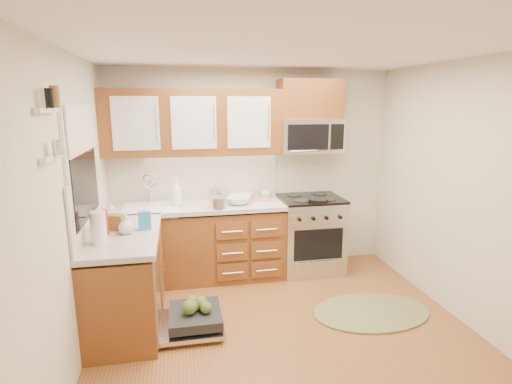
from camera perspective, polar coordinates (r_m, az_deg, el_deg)
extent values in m
plane|color=brown|center=(3.89, 4.54, -20.00)|extent=(3.50, 3.50, 0.00)
plane|color=white|center=(3.30, 5.34, 19.60)|extent=(3.50, 3.50, 0.00)
cube|color=beige|center=(5.05, -0.55, 3.00)|extent=(3.50, 0.04, 2.50)
cube|color=beige|center=(1.87, 20.30, -15.11)|extent=(3.50, 0.04, 2.50)
cube|color=beige|center=(3.37, -25.14, -3.17)|extent=(0.04, 3.50, 2.50)
cube|color=beige|center=(4.21, 28.46, -0.51)|extent=(0.04, 3.50, 2.50)
cube|color=#592F14|center=(4.90, -8.31, -7.46)|extent=(2.05, 0.60, 0.85)
cube|color=#592F14|center=(4.07, -18.08, -12.27)|extent=(0.60, 1.25, 0.85)
cube|color=#AAA79C|center=(4.75, -8.49, -2.10)|extent=(2.07, 0.64, 0.05)
cube|color=#AAA79C|center=(3.90, -18.41, -5.91)|extent=(0.64, 1.27, 0.05)
cube|color=#B6B4A4|center=(4.97, -8.77, 2.21)|extent=(2.05, 0.02, 0.57)
cube|color=#B6B4A4|center=(3.87, -23.06, -1.65)|extent=(0.02, 1.25, 0.57)
cube|color=#592F14|center=(4.98, 7.72, 12.98)|extent=(0.76, 0.35, 0.47)
cube|color=white|center=(3.74, -23.65, 8.27)|extent=(0.02, 0.96, 0.40)
cube|color=white|center=(2.91, -27.68, 10.30)|extent=(0.04, 0.40, 0.03)
cube|color=white|center=(2.93, -27.08, 4.46)|extent=(0.04, 0.40, 0.03)
cylinder|color=black|center=(4.75, 8.88, -1.21)|extent=(0.28, 0.28, 0.04)
cylinder|color=silver|center=(4.55, -5.38, -1.50)|extent=(0.23, 0.23, 0.13)
cube|color=tan|center=(4.93, 0.38, -0.98)|extent=(0.30, 0.24, 0.02)
cylinder|color=silver|center=(4.94, -5.58, -0.17)|extent=(0.12, 0.12, 0.16)
cylinder|color=white|center=(3.64, -21.57, -4.77)|extent=(0.13, 0.13, 0.28)
cylinder|color=yellow|center=(3.64, -21.87, -5.23)|extent=(0.09, 0.09, 0.22)
cylinder|color=red|center=(3.87, -20.78, -4.07)|extent=(0.08, 0.08, 0.23)
cube|color=brown|center=(3.99, -19.39, -4.09)|extent=(0.17, 0.14, 0.15)
cube|color=#297FC2|center=(3.91, -15.64, -3.92)|extent=(0.12, 0.08, 0.18)
imported|color=#999999|center=(4.94, -2.20, -0.67)|extent=(0.37, 0.37, 0.07)
imported|color=#999999|center=(4.71, -2.48, -1.22)|extent=(0.31, 0.31, 0.09)
imported|color=#999999|center=(5.04, 1.38, -0.20)|extent=(0.14, 0.14, 0.10)
imported|color=#999999|center=(4.70, -11.31, -0.08)|extent=(0.15, 0.15, 0.31)
imported|color=#999999|center=(4.39, -20.02, -2.46)|extent=(0.09, 0.09, 0.17)
imported|color=#999999|center=(3.83, -18.10, -4.41)|extent=(0.18, 0.18, 0.18)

